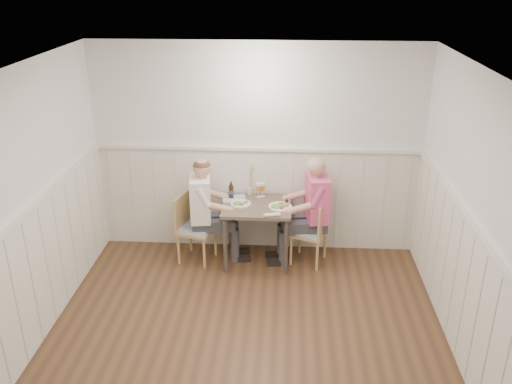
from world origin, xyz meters
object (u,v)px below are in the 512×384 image
(man_in_pink, at_px, (313,218))
(diner_cream, at_px, (205,218))
(chair_left, at_px, (192,226))
(beer_bottle, at_px, (231,191))
(dining_table, at_px, (257,213))
(chair_right, at_px, (313,230))
(grass_vase, at_px, (250,180))

(man_in_pink, relative_size, diner_cream, 1.02)
(chair_left, xyz_separation_m, beer_bottle, (0.46, 0.20, 0.39))
(man_in_pink, xyz_separation_m, beer_bottle, (-1.00, 0.13, 0.27))
(beer_bottle, bearing_deg, dining_table, -29.50)
(man_in_pink, bearing_deg, beer_bottle, 172.63)
(diner_cream, bearing_deg, dining_table, -0.84)
(dining_table, height_order, chair_right, chair_right)
(chair_right, xyz_separation_m, grass_vase, (-0.78, 0.31, 0.50))
(chair_left, relative_size, beer_bottle, 3.93)
(man_in_pink, height_order, beer_bottle, man_in_pink)
(chair_left, distance_m, grass_vase, 0.89)
(dining_table, xyz_separation_m, grass_vase, (-0.11, 0.31, 0.30))
(chair_right, height_order, beer_bottle, beer_bottle)
(chair_right, xyz_separation_m, chair_left, (-1.46, -0.01, 0.01))
(chair_left, xyz_separation_m, grass_vase, (0.68, 0.32, 0.49))
(dining_table, distance_m, chair_right, 0.70)
(man_in_pink, distance_m, beer_bottle, 1.04)
(diner_cream, bearing_deg, beer_bottle, 29.76)
(chair_left, bearing_deg, grass_vase, 25.31)
(man_in_pink, distance_m, grass_vase, 0.90)
(grass_vase, bearing_deg, diner_cream, -150.17)
(chair_right, bearing_deg, diner_cream, 179.50)
(chair_right, bearing_deg, grass_vase, 158.26)
(dining_table, xyz_separation_m, beer_bottle, (-0.33, 0.18, 0.20))
(beer_bottle, bearing_deg, chair_left, -157.00)
(chair_right, distance_m, beer_bottle, 1.09)
(chair_right, relative_size, beer_bottle, 3.81)
(chair_left, height_order, grass_vase, grass_vase)
(man_in_pink, xyz_separation_m, diner_cream, (-1.30, -0.05, -0.01))
(dining_table, distance_m, beer_bottle, 0.43)
(chair_right, relative_size, man_in_pink, 0.60)
(chair_left, height_order, man_in_pink, man_in_pink)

